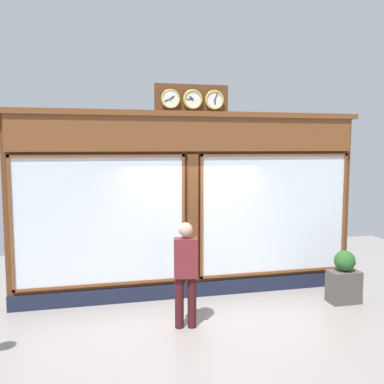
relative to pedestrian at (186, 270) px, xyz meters
The scene contains 5 objects.
ground_plane 1.77m from the pedestrian, 106.43° to the left, with size 14.00×14.00×0.00m, color gray.
shop_facade 1.75m from the pedestrian, 106.10° to the right, with size 6.74×0.42×3.99m.
pedestrian is the anchor object (origin of this frame).
planter_box 3.17m from the pedestrian, behind, with size 0.56×0.36×0.59m, color #4C4742.
planter_shrub 3.11m from the pedestrian, behind, with size 0.38×0.38×0.38m, color #285623.
Camera 1 is at (1.87, 7.81, 2.86)m, focal length 40.47 mm.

